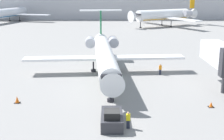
{
  "coord_description": "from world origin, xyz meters",
  "views": [
    {
      "loc": [
        -0.37,
        -27.4,
        12.73
      ],
      "look_at": [
        0.0,
        10.64,
        2.96
      ],
      "focal_mm": 50.0,
      "sensor_mm": 36.0,
      "label": 1
    }
  ],
  "objects_px": {
    "worker_near_tug": "(128,120)",
    "traffic_cone_right": "(211,105)",
    "airplane_parked_far_left": "(165,15)",
    "worker_by_wing": "(160,69)",
    "traffic_cone_left": "(17,100)",
    "jet_bridge": "(222,56)",
    "airplane_main": "(104,54)",
    "pushback_tug": "(112,118)",
    "airplane_parked_far_right": "(13,12)"
  },
  "relations": [
    {
      "from": "worker_near_tug",
      "to": "traffic_cone_right",
      "type": "bearing_deg",
      "value": 29.38
    },
    {
      "from": "traffic_cone_right",
      "to": "airplane_parked_far_left",
      "type": "distance_m",
      "value": 81.06
    },
    {
      "from": "worker_by_wing",
      "to": "traffic_cone_left",
      "type": "relative_size",
      "value": 2.08
    },
    {
      "from": "worker_near_tug",
      "to": "jet_bridge",
      "type": "bearing_deg",
      "value": 43.48
    },
    {
      "from": "traffic_cone_right",
      "to": "airplane_parked_far_left",
      "type": "xyz_separation_m",
      "value": [
        8.73,
        80.5,
        3.78
      ]
    },
    {
      "from": "airplane_main",
      "to": "worker_by_wing",
      "type": "xyz_separation_m",
      "value": [
        8.63,
        -1.53,
        -2.09
      ]
    },
    {
      "from": "pushback_tug",
      "to": "airplane_parked_far_right",
      "type": "height_order",
      "value": "airplane_parked_far_right"
    },
    {
      "from": "worker_by_wing",
      "to": "airplane_main",
      "type": "bearing_deg",
      "value": 169.98
    },
    {
      "from": "airplane_parked_far_left",
      "to": "worker_near_tug",
      "type": "bearing_deg",
      "value": -102.07
    },
    {
      "from": "worker_by_wing",
      "to": "jet_bridge",
      "type": "bearing_deg",
      "value": -46.36
    },
    {
      "from": "worker_by_wing",
      "to": "traffic_cone_right",
      "type": "xyz_separation_m",
      "value": [
        3.51,
        -13.83,
        -0.61
      ]
    },
    {
      "from": "traffic_cone_left",
      "to": "jet_bridge",
      "type": "bearing_deg",
      "value": 11.64
    },
    {
      "from": "airplane_main",
      "to": "traffic_cone_right",
      "type": "bearing_deg",
      "value": -51.66
    },
    {
      "from": "traffic_cone_left",
      "to": "traffic_cone_right",
      "type": "xyz_separation_m",
      "value": [
        22.12,
        -1.55,
        -0.11
      ]
    },
    {
      "from": "pushback_tug",
      "to": "traffic_cone_left",
      "type": "bearing_deg",
      "value": 150.33
    },
    {
      "from": "airplane_main",
      "to": "traffic_cone_left",
      "type": "relative_size",
      "value": 38.47
    },
    {
      "from": "pushback_tug",
      "to": "airplane_parked_far_right",
      "type": "bearing_deg",
      "value": 111.26
    },
    {
      "from": "worker_by_wing",
      "to": "jet_bridge",
      "type": "xyz_separation_m",
      "value": [
        6.73,
        -7.06,
        3.54
      ]
    },
    {
      "from": "traffic_cone_right",
      "to": "worker_near_tug",
      "type": "bearing_deg",
      "value": -150.62
    },
    {
      "from": "traffic_cone_left",
      "to": "airplane_parked_far_right",
      "type": "bearing_deg",
      "value": 106.79
    },
    {
      "from": "pushback_tug",
      "to": "worker_by_wing",
      "type": "relative_size",
      "value": 2.58
    },
    {
      "from": "worker_near_tug",
      "to": "traffic_cone_left",
      "type": "bearing_deg",
      "value": 150.79
    },
    {
      "from": "airplane_main",
      "to": "traffic_cone_left",
      "type": "xyz_separation_m",
      "value": [
        -9.97,
        -13.81,
        -2.6
      ]
    },
    {
      "from": "airplane_parked_far_right",
      "to": "pushback_tug",
      "type": "bearing_deg",
      "value": -68.74
    },
    {
      "from": "pushback_tug",
      "to": "traffic_cone_left",
      "type": "height_order",
      "value": "pushback_tug"
    },
    {
      "from": "pushback_tug",
      "to": "airplane_parked_far_left",
      "type": "relative_size",
      "value": 0.15
    },
    {
      "from": "airplane_main",
      "to": "traffic_cone_right",
      "type": "xyz_separation_m",
      "value": [
        12.14,
        -15.35,
        -2.7
      ]
    },
    {
      "from": "pushback_tug",
      "to": "airplane_parked_far_right",
      "type": "relative_size",
      "value": 0.12
    },
    {
      "from": "traffic_cone_right",
      "to": "airplane_parked_far_right",
      "type": "distance_m",
      "value": 111.86
    },
    {
      "from": "worker_near_tug",
      "to": "jet_bridge",
      "type": "distance_m",
      "value": 18.08
    },
    {
      "from": "traffic_cone_right",
      "to": "airplane_parked_far_right",
      "type": "xyz_separation_m",
      "value": [
        -51.58,
        99.19,
        3.44
      ]
    },
    {
      "from": "pushback_tug",
      "to": "jet_bridge",
      "type": "xyz_separation_m",
      "value": [
        14.39,
        11.46,
        3.75
      ]
    },
    {
      "from": "worker_near_tug",
      "to": "airplane_parked_far_right",
      "type": "height_order",
      "value": "airplane_parked_far_right"
    },
    {
      "from": "pushback_tug",
      "to": "worker_by_wing",
      "type": "height_order",
      "value": "pushback_tug"
    },
    {
      "from": "pushback_tug",
      "to": "airplane_parked_far_right",
      "type": "distance_m",
      "value": 111.51
    },
    {
      "from": "pushback_tug",
      "to": "airplane_parked_far_left",
      "type": "height_order",
      "value": "airplane_parked_far_left"
    },
    {
      "from": "airplane_parked_far_right",
      "to": "airplane_main",
      "type": "bearing_deg",
      "value": -64.81
    },
    {
      "from": "airplane_main",
      "to": "airplane_parked_far_right",
      "type": "bearing_deg",
      "value": 115.19
    },
    {
      "from": "traffic_cone_left",
      "to": "jet_bridge",
      "type": "distance_m",
      "value": 26.18
    },
    {
      "from": "traffic_cone_right",
      "to": "airplane_parked_far_left",
      "type": "bearing_deg",
      "value": 83.81
    },
    {
      "from": "worker_by_wing",
      "to": "airplane_parked_far_left",
      "type": "bearing_deg",
      "value": 79.6
    },
    {
      "from": "traffic_cone_left",
      "to": "worker_near_tug",
      "type": "bearing_deg",
      "value": -29.21
    },
    {
      "from": "airplane_main",
      "to": "pushback_tug",
      "type": "relative_size",
      "value": 7.18
    },
    {
      "from": "traffic_cone_left",
      "to": "airplane_parked_far_left",
      "type": "bearing_deg",
      "value": 68.66
    },
    {
      "from": "airplane_parked_far_right",
      "to": "airplane_parked_far_left",
      "type": "bearing_deg",
      "value": -17.23
    },
    {
      "from": "airplane_main",
      "to": "airplane_parked_far_right",
      "type": "relative_size",
      "value": 0.87
    },
    {
      "from": "worker_by_wing",
      "to": "airplane_parked_far_left",
      "type": "distance_m",
      "value": 67.86
    },
    {
      "from": "airplane_parked_far_left",
      "to": "jet_bridge",
      "type": "xyz_separation_m",
      "value": [
        -5.51,
        -73.73,
        0.37
      ]
    },
    {
      "from": "traffic_cone_right",
      "to": "jet_bridge",
      "type": "height_order",
      "value": "jet_bridge"
    },
    {
      "from": "airplane_main",
      "to": "airplane_parked_far_left",
      "type": "distance_m",
      "value": 68.41
    }
  ]
}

